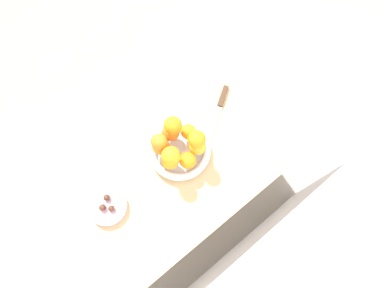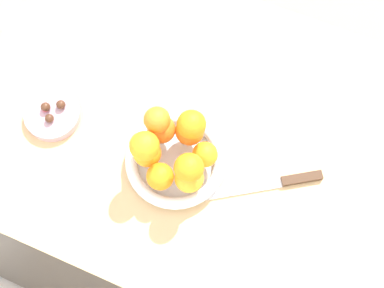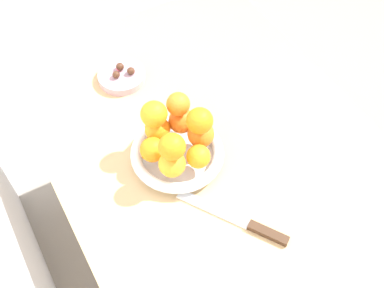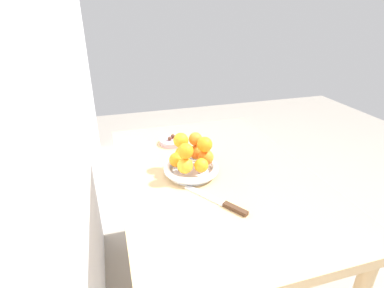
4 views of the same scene
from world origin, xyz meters
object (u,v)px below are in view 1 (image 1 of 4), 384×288
at_px(fruit_bowl, 180,151).
at_px(orange_2, 170,160).
at_px(candy_ball_1, 107,198).
at_px(knife, 218,110).
at_px(orange_4, 197,146).
at_px(orange_7, 171,156).
at_px(candy_ball_2, 111,209).
at_px(orange_9, 159,142).
at_px(orange_0, 171,132).
at_px(candy_ball_0, 102,208).
at_px(orange_8, 197,139).
at_px(candy_dish, 108,207).
at_px(orange_3, 188,160).
at_px(orange_6, 173,125).
at_px(candy_ball_3, 103,208).
at_px(orange_1, 161,146).
at_px(orange_5, 188,132).
at_px(dining_table, 169,139).

bearing_deg(fruit_bowl, orange_2, 21.66).
height_order(candy_ball_1, knife, candy_ball_1).
xyz_separation_m(fruit_bowl, orange_2, (0.05, 0.02, 0.05)).
bearing_deg(orange_4, orange_2, -9.21).
relative_size(orange_7, candy_ball_2, 3.05).
bearing_deg(orange_7, orange_9, -89.37).
relative_size(orange_0, candy_ball_1, 3.00).
bearing_deg(candy_ball_0, orange_4, 174.19).
distance_m(orange_8, orange_9, 0.12).
bearing_deg(candy_dish, orange_4, 174.56).
height_order(orange_3, orange_7, orange_7).
bearing_deg(orange_6, candy_ball_3, 8.94).
xyz_separation_m(orange_1, orange_9, (0.00, 0.00, 0.06)).
xyz_separation_m(orange_5, knife, (-0.16, -0.02, -0.06)).
bearing_deg(dining_table, orange_8, 102.94).
bearing_deg(orange_5, knife, -173.46).
xyz_separation_m(orange_9, candy_ball_0, (0.27, 0.03, -0.10)).
distance_m(orange_1, orange_8, 0.13).
bearing_deg(knife, orange_1, 0.59).
bearing_deg(orange_8, dining_table, -77.06).
distance_m(fruit_bowl, orange_5, 0.08).
relative_size(orange_6, candy_ball_1, 2.88).
bearing_deg(candy_dish, orange_9, -171.55).
height_order(candy_ball_0, knife, candy_ball_0).
relative_size(dining_table, orange_7, 18.21).
relative_size(orange_7, orange_9, 1.11).
xyz_separation_m(dining_table, orange_7, (0.07, 0.13, 0.22)).
relative_size(orange_8, candy_ball_2, 2.99).
height_order(fruit_bowl, orange_5, orange_5).
bearing_deg(orange_0, orange_4, 112.46).
xyz_separation_m(orange_4, orange_8, (0.00, -0.00, 0.06)).
xyz_separation_m(orange_8, candy_ball_2, (0.34, -0.01, -0.10)).
bearing_deg(orange_4, candy_ball_2, -2.73).
bearing_deg(orange_5, orange_1, -8.20).
bearing_deg(orange_6, candy_ball_2, 12.70).
bearing_deg(fruit_bowl, candy_dish, 0.83).
bearing_deg(dining_table, candy_dish, 17.72).
distance_m(orange_5, orange_9, 0.13).
bearing_deg(knife, orange_6, -2.48).
relative_size(candy_ball_0, candy_ball_2, 1.08).
bearing_deg(candy_ball_0, candy_ball_2, 135.20).
bearing_deg(orange_8, orange_4, 115.13).
distance_m(dining_table, candy_ball_0, 0.37).
bearing_deg(orange_1, orange_2, 84.57).
bearing_deg(orange_6, orange_2, 44.81).
bearing_deg(knife, candy_ball_0, 4.46).
distance_m(orange_2, candy_ball_3, 0.27).
bearing_deg(fruit_bowl, orange_8, 143.04).
bearing_deg(orange_6, candy_ball_0, 8.50).
relative_size(orange_0, knife, 0.27).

